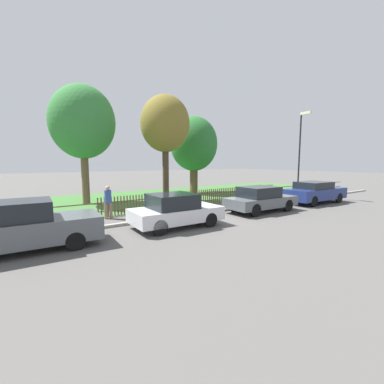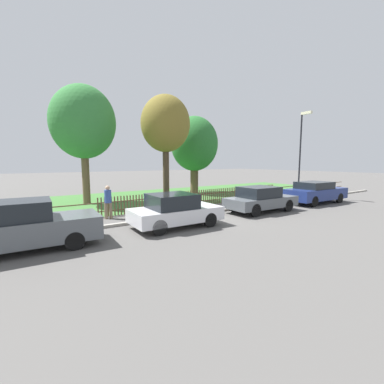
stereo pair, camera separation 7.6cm
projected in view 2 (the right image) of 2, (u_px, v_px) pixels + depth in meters
ground_plane at (229, 211)px, 14.17m from camera, size 120.00×120.00×0.00m
kerb_stone at (228, 209)px, 14.24m from camera, size 33.74×0.20×0.12m
grass_strip at (167, 196)px, 20.06m from camera, size 33.74×9.78×0.01m
park_fence at (205, 197)px, 15.98m from camera, size 33.74×0.05×0.98m
parked_car_silver_hatchback at (18, 227)px, 7.72m from camera, size 4.58×1.89×1.55m
parked_car_black_saloon at (175, 210)px, 10.64m from camera, size 3.77×1.90×1.39m
parked_car_navy_estate at (260, 199)px, 13.83m from camera, size 4.11×1.80×1.37m
parked_car_red_compact at (315, 192)px, 16.68m from camera, size 4.54×1.91×1.41m
covered_motorcycle at (181, 200)px, 13.92m from camera, size 1.89×0.76×1.01m
tree_nearest_kerb at (83, 123)px, 15.93m from camera, size 3.93×3.93×7.41m
tree_behind_motorcycle at (165, 125)px, 16.73m from camera, size 3.21×3.21×7.01m
tree_mid_park at (194, 144)px, 21.61m from camera, size 3.97×3.97×6.47m
pedestrian_near_fence at (108, 200)px, 12.13m from camera, size 0.37×0.37×1.58m
street_lamp at (302, 146)px, 18.29m from camera, size 0.20×0.79×6.16m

